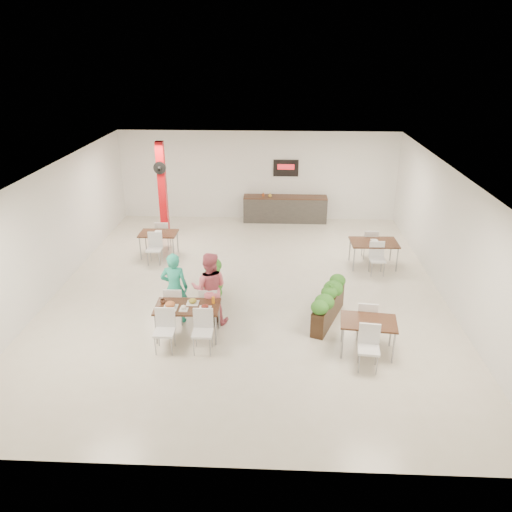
{
  "coord_description": "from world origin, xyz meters",
  "views": [
    {
      "loc": [
        0.74,
        -11.73,
        5.96
      ],
      "look_at": [
        0.21,
        -0.27,
        1.1
      ],
      "focal_mm": 35.0,
      "sensor_mm": 36.0,
      "label": 1
    }
  ],
  "objects_px": {
    "service_counter": "(285,208)",
    "diner_woman": "(209,288)",
    "diner_man": "(175,288)",
    "planter_right": "(329,302)",
    "main_table": "(187,311)",
    "side_table_c": "(368,326)",
    "side_table_b": "(374,245)",
    "red_column": "(163,190)",
    "planter_left": "(213,285)",
    "side_table_a": "(159,237)"
  },
  "relations": [
    {
      "from": "service_counter",
      "to": "planter_left",
      "type": "xyz_separation_m",
      "value": [
        -1.81,
        -6.44,
        0.02
      ]
    },
    {
      "from": "main_table",
      "to": "diner_man",
      "type": "height_order",
      "value": "diner_man"
    },
    {
      "from": "service_counter",
      "to": "main_table",
      "type": "bearing_deg",
      "value": -105.41
    },
    {
      "from": "diner_man",
      "to": "side_table_b",
      "type": "relative_size",
      "value": 1.05
    },
    {
      "from": "diner_woman",
      "to": "planter_right",
      "type": "distance_m",
      "value": 2.76
    },
    {
      "from": "side_table_b",
      "to": "red_column",
      "type": "bearing_deg",
      "value": 161.22
    },
    {
      "from": "main_table",
      "to": "planter_left",
      "type": "distance_m",
      "value": 1.56
    },
    {
      "from": "service_counter",
      "to": "planter_right",
      "type": "height_order",
      "value": "service_counter"
    },
    {
      "from": "main_table",
      "to": "side_table_c",
      "type": "xyz_separation_m",
      "value": [
        3.84,
        -0.45,
        -0.02
      ]
    },
    {
      "from": "planter_left",
      "to": "side_table_b",
      "type": "height_order",
      "value": "planter_left"
    },
    {
      "from": "service_counter",
      "to": "planter_left",
      "type": "height_order",
      "value": "service_counter"
    },
    {
      "from": "main_table",
      "to": "planter_right",
      "type": "relative_size",
      "value": 0.92
    },
    {
      "from": "red_column",
      "to": "main_table",
      "type": "height_order",
      "value": "red_column"
    },
    {
      "from": "main_table",
      "to": "diner_woman",
      "type": "height_order",
      "value": "diner_woman"
    },
    {
      "from": "planter_right",
      "to": "side_table_a",
      "type": "xyz_separation_m",
      "value": [
        -4.8,
        3.69,
        0.13
      ]
    },
    {
      "from": "diner_man",
      "to": "planter_right",
      "type": "relative_size",
      "value": 0.96
    },
    {
      "from": "diner_woman",
      "to": "planter_left",
      "type": "relative_size",
      "value": 0.89
    },
    {
      "from": "diner_man",
      "to": "planter_right",
      "type": "distance_m",
      "value": 3.56
    },
    {
      "from": "diner_woman",
      "to": "side_table_b",
      "type": "height_order",
      "value": "diner_woman"
    },
    {
      "from": "main_table",
      "to": "side_table_a",
      "type": "bearing_deg",
      "value": 110.16
    },
    {
      "from": "service_counter",
      "to": "diner_woman",
      "type": "bearing_deg",
      "value": -103.73
    },
    {
      "from": "side_table_a",
      "to": "side_table_c",
      "type": "relative_size",
      "value": 0.98
    },
    {
      "from": "diner_man",
      "to": "side_table_c",
      "type": "xyz_separation_m",
      "value": [
        4.23,
        -1.11,
        -0.23
      ]
    },
    {
      "from": "red_column",
      "to": "planter_left",
      "type": "height_order",
      "value": "red_column"
    },
    {
      "from": "main_table",
      "to": "side_table_c",
      "type": "bearing_deg",
      "value": -6.74
    },
    {
      "from": "red_column",
      "to": "service_counter",
      "type": "bearing_deg",
      "value": 25.0
    },
    {
      "from": "service_counter",
      "to": "side_table_b",
      "type": "distance_m",
      "value": 4.65
    },
    {
      "from": "red_column",
      "to": "planter_left",
      "type": "bearing_deg",
      "value": -64.45
    },
    {
      "from": "diner_man",
      "to": "side_table_c",
      "type": "distance_m",
      "value": 4.38
    },
    {
      "from": "side_table_a",
      "to": "side_table_c",
      "type": "height_order",
      "value": "same"
    },
    {
      "from": "planter_right",
      "to": "diner_woman",
      "type": "bearing_deg",
      "value": -176.56
    },
    {
      "from": "main_table",
      "to": "planter_left",
      "type": "xyz_separation_m",
      "value": [
        0.38,
        1.51,
        -0.12
      ]
    },
    {
      "from": "side_table_c",
      "to": "planter_left",
      "type": "bearing_deg",
      "value": 157.19
    },
    {
      "from": "diner_man",
      "to": "side_table_c",
      "type": "relative_size",
      "value": 1.03
    },
    {
      "from": "main_table",
      "to": "side_table_c",
      "type": "height_order",
      "value": "same"
    },
    {
      "from": "planter_right",
      "to": "side_table_b",
      "type": "height_order",
      "value": "planter_right"
    },
    {
      "from": "red_column",
      "to": "diner_man",
      "type": "relative_size",
      "value": 1.88
    },
    {
      "from": "planter_right",
      "to": "red_column",
      "type": "bearing_deg",
      "value": 133.23
    },
    {
      "from": "service_counter",
      "to": "main_table",
      "type": "relative_size",
      "value": 1.84
    },
    {
      "from": "side_table_b",
      "to": "diner_man",
      "type": "bearing_deg",
      "value": -147.81
    },
    {
      "from": "red_column",
      "to": "side_table_c",
      "type": "bearing_deg",
      "value": -49.2
    },
    {
      "from": "diner_man",
      "to": "diner_woman",
      "type": "xyz_separation_m",
      "value": [
        0.8,
        0.0,
        0.01
      ]
    },
    {
      "from": "planter_left",
      "to": "side_table_c",
      "type": "bearing_deg",
      "value": -29.6
    },
    {
      "from": "side_table_c",
      "to": "diner_woman",
      "type": "bearing_deg",
      "value": 168.87
    },
    {
      "from": "diner_man",
      "to": "red_column",
      "type": "bearing_deg",
      "value": -76.03
    },
    {
      "from": "side_table_a",
      "to": "side_table_b",
      "type": "relative_size",
      "value": 1.0
    },
    {
      "from": "planter_left",
      "to": "side_table_c",
      "type": "xyz_separation_m",
      "value": [
        3.46,
        -1.96,
        0.11
      ]
    },
    {
      "from": "red_column",
      "to": "main_table",
      "type": "relative_size",
      "value": 1.96
    },
    {
      "from": "planter_left",
      "to": "side_table_a",
      "type": "distance_m",
      "value": 3.62
    },
    {
      "from": "planter_right",
      "to": "main_table",
      "type": "bearing_deg",
      "value": -165.39
    }
  ]
}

